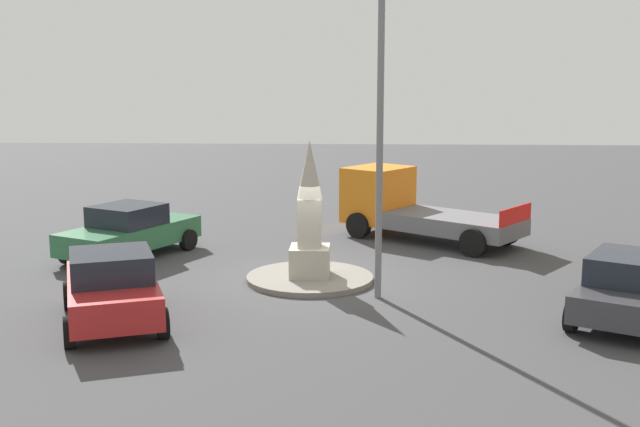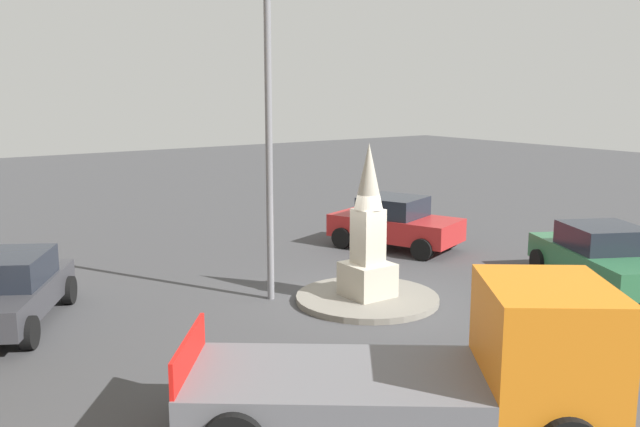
# 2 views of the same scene
# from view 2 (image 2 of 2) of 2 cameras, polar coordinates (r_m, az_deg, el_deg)

# --- Properties ---
(ground_plane) EXTENTS (80.00, 80.00, 0.00)m
(ground_plane) POSITION_cam_2_polar(r_m,az_deg,el_deg) (15.99, 3.94, -7.29)
(ground_plane) COLOR #424244
(traffic_island) EXTENTS (3.29, 3.29, 0.14)m
(traffic_island) POSITION_cam_2_polar(r_m,az_deg,el_deg) (15.97, 3.95, -7.05)
(traffic_island) COLOR gray
(traffic_island) RESTS_ON ground
(monument) EXTENTS (1.02, 1.02, 3.52)m
(monument) POSITION_cam_2_polar(r_m,az_deg,el_deg) (15.58, 4.02, -1.76)
(monument) COLOR #B2AA99
(monument) RESTS_ON traffic_island
(streetlamp) EXTENTS (2.77, 0.28, 8.94)m
(streetlamp) POSITION_cam_2_polar(r_m,az_deg,el_deg) (15.44, -4.36, 11.97)
(streetlamp) COLOR slate
(streetlamp) RESTS_ON ground
(car_green_parked_right) EXTENTS (4.74, 3.58, 1.56)m
(car_green_parked_right) POSITION_cam_2_polar(r_m,az_deg,el_deg) (18.18, 22.47, -3.37)
(car_green_parked_right) COLOR #2D6B42
(car_green_parked_right) RESTS_ON ground
(car_dark_grey_near_island) EXTENTS (4.33, 3.53, 1.50)m
(car_dark_grey_near_island) POSITION_cam_2_polar(r_m,az_deg,el_deg) (15.62, -24.75, -5.75)
(car_dark_grey_near_island) COLOR #38383D
(car_dark_grey_near_island) RESTS_ON ground
(car_red_waiting) EXTENTS (4.25, 3.07, 1.59)m
(car_red_waiting) POSITION_cam_2_polar(r_m,az_deg,el_deg) (21.04, 6.23, -0.75)
(car_red_waiting) COLOR #B22323
(car_red_waiting) RESTS_ON ground
(truck_orange_passing) EXTENTS (5.17, 5.92, 2.24)m
(truck_orange_passing) POSITION_cam_2_polar(r_m,az_deg,el_deg) (9.95, 10.83, -12.50)
(truck_orange_passing) COLOR orange
(truck_orange_passing) RESTS_ON ground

